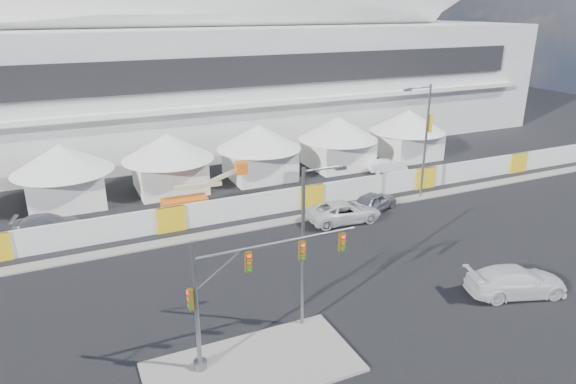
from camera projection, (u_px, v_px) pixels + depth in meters
name	position (u px, v px, depth m)	size (l,w,h in m)	color
ground	(332.00, 308.00, 29.44)	(160.00, 160.00, 0.00)	black
median_island	(253.00, 367.00, 24.52)	(10.00, 5.00, 0.15)	gray
far_curb	(454.00, 191.00, 47.90)	(80.00, 1.20, 0.12)	gray
stadium	(235.00, 63.00, 65.09)	(80.00, 24.80, 21.98)	silver
tent_row	(215.00, 152.00, 49.08)	(53.40, 8.40, 5.40)	white
hoarding_fence	(311.00, 196.00, 43.84)	(70.00, 0.25, 2.00)	white
scaffold_tower	(486.00, 80.00, 76.09)	(4.40, 4.40, 12.00)	#595B60
sedan_silver	(373.00, 202.00, 43.12)	(4.84, 1.95, 1.65)	#9D9DA2
pickup_curb	(344.00, 212.00, 40.97)	(5.99, 2.76, 1.66)	silver
pickup_near	(516.00, 281.00, 30.59)	(6.00, 2.44, 1.74)	white
lot_car_a	(388.00, 166.00, 53.17)	(4.03, 1.40, 1.33)	white
lot_car_c	(48.00, 224.00, 39.00)	(4.96, 2.02, 1.44)	#A6A7AB
traffic_mast	(236.00, 291.00, 23.83)	(8.50, 0.64, 6.59)	slate
streetlight_median	(307.00, 237.00, 26.17)	(2.44, 0.24, 8.81)	slate
streetlight_curb	(424.00, 134.00, 44.30)	(3.00, 0.68, 10.15)	gray
boom_lift	(193.00, 199.00, 43.23)	(7.44, 1.82, 3.77)	orange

